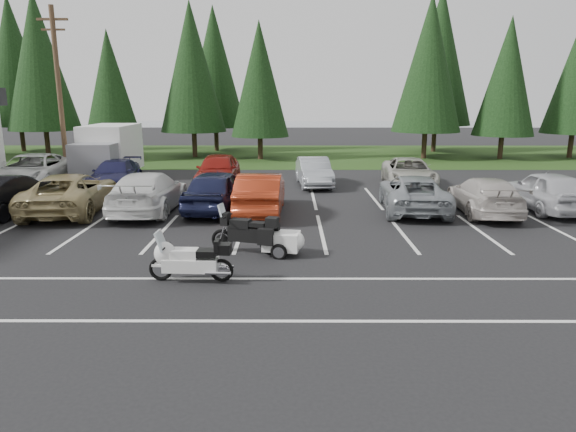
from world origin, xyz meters
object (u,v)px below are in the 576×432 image
at_px(car_near_7, 485,196).
at_px(car_far_0, 32,171).
at_px(car_near_5, 261,193).
at_px(car_far_3, 314,172).
at_px(car_near_6, 413,193).
at_px(car_near_1, 6,194).
at_px(car_near_8, 547,191).
at_px(cargo_trailer, 281,244).
at_px(adventure_motorcycle, 246,229).
at_px(car_far_4, 409,173).
at_px(car_near_4, 217,190).
at_px(car_near_3, 148,192).
at_px(car_near_2, 71,193).
at_px(utility_pole, 59,92).
at_px(car_far_2, 218,170).
at_px(car_far_1, 115,174).
at_px(box_truck, 106,153).
at_px(touring_motorcycle, 190,256).

bearing_deg(car_near_7, car_far_0, -12.06).
height_order(car_near_5, car_far_3, car_near_5).
bearing_deg(car_far_0, car_near_6, -21.84).
relative_size(car_near_1, car_near_8, 1.00).
relative_size(cargo_trailer, adventure_motorcycle, 0.62).
bearing_deg(car_far_4, car_near_4, -143.31).
height_order(car_near_3, car_far_0, car_far_0).
distance_m(car_near_2, adventure_motorcycle, 9.09).
height_order(utility_pole, car_far_0, utility_pole).
bearing_deg(car_near_3, car_near_4, -173.82).
bearing_deg(car_far_0, car_near_1, -77.60).
bearing_deg(car_near_8, utility_pole, -19.98).
relative_size(car_near_3, car_far_4, 1.07).
bearing_deg(car_far_0, car_near_4, -33.00).
xyz_separation_m(car_near_5, car_far_0, (-11.71, 5.67, 0.04)).
bearing_deg(car_near_8, car_near_5, 0.97).
bearing_deg(car_far_2, car_near_6, -33.14).
relative_size(car_near_1, car_near_6, 0.92).
relative_size(car_near_7, cargo_trailer, 3.27).
xyz_separation_m(car_near_1, adventure_motorcycle, (9.70, -5.08, -0.05)).
relative_size(car_near_4, cargo_trailer, 3.26).
bearing_deg(car_far_1, car_far_3, 1.03).
xyz_separation_m(box_truck, car_near_8, (20.39, -8.07, -0.64)).
relative_size(utility_pole, adventure_motorcycle, 3.75).
height_order(utility_pole, car_far_3, utility_pole).
height_order(car_near_1, car_far_1, car_near_1).
relative_size(car_near_3, car_far_2, 1.12).
bearing_deg(car_near_7, touring_motorcycle, 40.65).
xyz_separation_m(utility_pole, car_near_6, (17.05, -7.64, -3.98)).
height_order(box_truck, adventure_motorcycle, box_truck).
xyz_separation_m(box_truck, car_far_3, (11.37, -2.21, -0.74)).
height_order(car_near_7, car_far_1, car_near_7).
bearing_deg(car_near_3, car_near_1, 4.75).
distance_m(car_near_3, car_near_8, 15.85).
height_order(car_near_5, adventure_motorcycle, car_near_5).
xyz_separation_m(car_near_1, car_far_1, (2.26, 5.86, -0.10)).
bearing_deg(car_near_6, car_near_7, 175.68).
bearing_deg(utility_pole, touring_motorcycle, -58.27).
relative_size(utility_pole, car_near_4, 1.84).
height_order(car_near_4, car_far_2, car_far_2).
bearing_deg(cargo_trailer, car_near_2, 156.02).
height_order(car_near_5, car_far_0, car_far_0).
height_order(car_near_1, car_near_2, car_near_1).
height_order(utility_pole, car_near_2, utility_pole).
distance_m(car_far_1, car_far_3, 9.98).
distance_m(car_near_4, car_near_6, 7.84).
relative_size(car_near_6, car_near_8, 1.09).
height_order(car_far_1, touring_motorcycle, car_far_1).
relative_size(utility_pole, box_truck, 1.61).
xyz_separation_m(box_truck, car_far_1, (1.42, -2.88, -0.77)).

